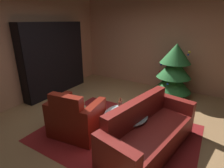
{
  "coord_description": "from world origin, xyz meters",
  "views": [
    {
      "loc": [
        1.56,
        -2.67,
        2.08
      ],
      "look_at": [
        -0.13,
        0.17,
        0.87
      ],
      "focal_mm": 28.27,
      "sensor_mm": 36.0,
      "label": 1
    }
  ],
  "objects_px": {
    "decorated_tree": "(174,70)",
    "bookshelf_unit": "(58,59)",
    "book_stack_on_table": "(130,111)",
    "bottle_on_table": "(120,105)",
    "couch_red": "(149,133)",
    "coffee_table": "(126,116)",
    "armchair_red": "(76,119)"
  },
  "relations": [
    {
      "from": "armchair_red",
      "to": "book_stack_on_table",
      "type": "distance_m",
      "value": 1.03
    },
    {
      "from": "coffee_table",
      "to": "book_stack_on_table",
      "type": "height_order",
      "value": "book_stack_on_table"
    },
    {
      "from": "armchair_red",
      "to": "book_stack_on_table",
      "type": "bearing_deg",
      "value": 28.32
    },
    {
      "from": "bookshelf_unit",
      "to": "armchair_red",
      "type": "relative_size",
      "value": 2.08
    },
    {
      "from": "couch_red",
      "to": "decorated_tree",
      "type": "distance_m",
      "value": 2.51
    },
    {
      "from": "armchair_red",
      "to": "bookshelf_unit",
      "type": "bearing_deg",
      "value": 142.75
    },
    {
      "from": "couch_red",
      "to": "bottle_on_table",
      "type": "distance_m",
      "value": 0.75
    },
    {
      "from": "bookshelf_unit",
      "to": "armchair_red",
      "type": "bearing_deg",
      "value": -37.25
    },
    {
      "from": "coffee_table",
      "to": "decorated_tree",
      "type": "bearing_deg",
      "value": 82.71
    },
    {
      "from": "coffee_table",
      "to": "decorated_tree",
      "type": "relative_size",
      "value": 0.53
    },
    {
      "from": "bottle_on_table",
      "to": "decorated_tree",
      "type": "xyz_separation_m",
      "value": [
        0.48,
        2.23,
        0.22
      ]
    },
    {
      "from": "bookshelf_unit",
      "to": "coffee_table",
      "type": "xyz_separation_m",
      "value": [
        2.75,
        -1.02,
        -0.58
      ]
    },
    {
      "from": "couch_red",
      "to": "book_stack_on_table",
      "type": "distance_m",
      "value": 0.51
    },
    {
      "from": "book_stack_on_table",
      "to": "bookshelf_unit",
      "type": "bearing_deg",
      "value": 160.81
    },
    {
      "from": "bookshelf_unit",
      "to": "coffee_table",
      "type": "bearing_deg",
      "value": -20.47
    },
    {
      "from": "armchair_red",
      "to": "decorated_tree",
      "type": "distance_m",
      "value": 3.04
    },
    {
      "from": "book_stack_on_table",
      "to": "decorated_tree",
      "type": "relative_size",
      "value": 0.15
    },
    {
      "from": "bottle_on_table",
      "to": "couch_red",
      "type": "bearing_deg",
      "value": -18.51
    },
    {
      "from": "book_stack_on_table",
      "to": "bottle_on_table",
      "type": "xyz_separation_m",
      "value": [
        -0.24,
        0.07,
        0.03
      ]
    },
    {
      "from": "bookshelf_unit",
      "to": "couch_red",
      "type": "bearing_deg",
      "value": -19.27
    },
    {
      "from": "decorated_tree",
      "to": "bookshelf_unit",
      "type": "bearing_deg",
      "value": -156.48
    },
    {
      "from": "armchair_red",
      "to": "couch_red",
      "type": "relative_size",
      "value": 0.48
    },
    {
      "from": "bookshelf_unit",
      "to": "bottle_on_table",
      "type": "relative_size",
      "value": 8.86
    },
    {
      "from": "armchair_red",
      "to": "bottle_on_table",
      "type": "distance_m",
      "value": 0.88
    },
    {
      "from": "couch_red",
      "to": "decorated_tree",
      "type": "xyz_separation_m",
      "value": [
        -0.18,
        2.45,
        0.49
      ]
    },
    {
      "from": "bottle_on_table",
      "to": "decorated_tree",
      "type": "distance_m",
      "value": 2.29
    },
    {
      "from": "book_stack_on_table",
      "to": "coffee_table",
      "type": "bearing_deg",
      "value": -139.27
    },
    {
      "from": "book_stack_on_table",
      "to": "decorated_tree",
      "type": "bearing_deg",
      "value": 83.96
    },
    {
      "from": "coffee_table",
      "to": "bottle_on_table",
      "type": "distance_m",
      "value": 0.25
    },
    {
      "from": "couch_red",
      "to": "coffee_table",
      "type": "relative_size",
      "value": 2.6
    },
    {
      "from": "coffee_table",
      "to": "bottle_on_table",
      "type": "height_order",
      "value": "bottle_on_table"
    },
    {
      "from": "coffee_table",
      "to": "book_stack_on_table",
      "type": "xyz_separation_m",
      "value": [
        0.06,
        0.05,
        0.1
      ]
    }
  ]
}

